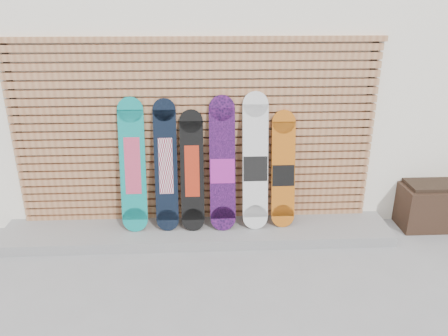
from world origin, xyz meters
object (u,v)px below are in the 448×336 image
Objects in this scene: snowboard_2 at (192,171)px; snowboard_5 at (283,170)px; snowboard_3 at (222,165)px; snowboard_4 at (255,163)px; snowboard_0 at (133,166)px; snowboard_1 at (166,166)px.

snowboard_5 is at bearing 0.94° from snowboard_2.
snowboard_3 is at bearing -1.17° from snowboard_2.
snowboard_0 is at bearing 179.74° from snowboard_4.
snowboard_2 is 0.87× the size of snowboard_4.
snowboard_0 is 1.03m from snowboard_3.
snowboard_1 is 0.96× the size of snowboard_4.
snowboard_2 reaches higher than snowboard_5.
snowboard_0 is 0.68m from snowboard_2.
snowboard_3 is at bearing -178.03° from snowboard_5.
snowboard_3 reaches higher than snowboard_2.
snowboard_0 is at bearing 179.14° from snowboard_3.
snowboard_2 is 1.07m from snowboard_5.
snowboard_1 is 1.10× the size of snowboard_2.
snowboard_0 is 1.01× the size of snowboard_1.
snowboard_2 is at bearing 178.83° from snowboard_3.
snowboard_5 is (1.07, 0.02, -0.02)m from snowboard_2.
snowboard_1 reaches higher than snowboard_2.
snowboard_3 is (0.35, -0.01, 0.07)m from snowboard_2.
snowboard_2 is 1.01× the size of snowboard_5.
snowboard_2 is at bearing -1.69° from snowboard_1.
snowboard_2 is 0.90× the size of snowboard_3.
snowboard_4 is (1.03, -0.01, 0.02)m from snowboard_1.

